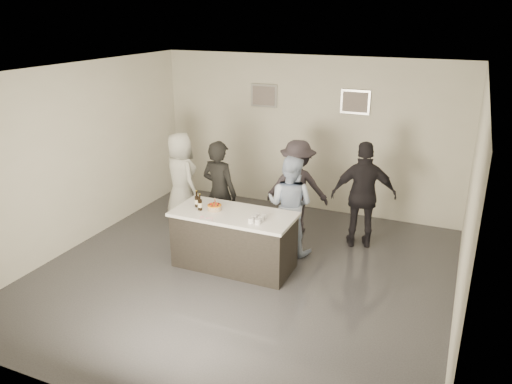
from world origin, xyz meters
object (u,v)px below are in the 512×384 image
bar_counter (234,240)px  beer_bottle_b (200,202)px  person_guest_right (364,195)px  person_guest_back (297,187)px  person_main_black (220,193)px  person_main_blue (290,205)px  beer_bottle_a (197,199)px  person_guest_left (181,178)px  cake (214,208)px

bar_counter → beer_bottle_b: (-0.51, -0.10, 0.58)m
person_guest_right → person_guest_back: bearing=-24.0°
bar_counter → person_main_black: size_ratio=1.04×
person_main_black → person_main_blue: 1.22m
bar_counter → beer_bottle_a: size_ratio=7.15×
person_main_black → person_guest_back: size_ratio=1.06×
beer_bottle_a → person_guest_right: bearing=33.9°
person_guest_left → person_guest_back: 2.16m
bar_counter → person_guest_back: person_guest_back is taller
beer_bottle_b → person_main_blue: bearing=40.7°
cake → beer_bottle_b: 0.24m
beer_bottle_b → person_guest_back: size_ratio=0.15×
bar_counter → cake: cake is taller
cake → person_guest_back: bearing=65.3°
beer_bottle_b → person_guest_right: 2.70m
person_main_black → person_guest_right: person_guest_right is taller
person_guest_right → person_main_blue: bearing=14.8°
bar_counter → cake: bearing=-178.4°
person_main_blue → person_guest_right: (1.04, 0.67, 0.09)m
beer_bottle_b → person_guest_back: (0.96, 1.75, -0.19)m
person_main_black → cake: bearing=120.9°
beer_bottle_b → person_guest_back: bearing=61.3°
beer_bottle_a → person_guest_left: person_guest_left is taller
person_main_blue → beer_bottle_b: bearing=44.5°
person_guest_right → person_guest_back: 1.20m
cake → person_guest_back: (0.76, 1.66, -0.10)m
person_main_blue → person_guest_right: size_ratio=0.90×
bar_counter → beer_bottle_b: bearing=-168.6°
bar_counter → beer_bottle_a: 0.85m
cake → person_main_black: size_ratio=0.12×
person_guest_right → person_guest_left: bearing=-12.4°
person_guest_right → person_guest_back: (-1.19, 0.13, -0.06)m
beer_bottle_a → cake: bearing=-1.1°
person_main_black → person_guest_left: bearing=-15.9°
bar_counter → person_main_blue: bearing=55.0°
bar_counter → person_main_blue: size_ratio=1.14×
person_main_black → person_guest_left: size_ratio=1.04×
beer_bottle_a → beer_bottle_b: same height
bar_counter → cake: (-0.32, -0.01, 0.49)m
person_main_blue → person_guest_left: size_ratio=0.95×
beer_bottle_b → beer_bottle_a: bearing=138.1°
person_guest_left → cake: bearing=166.6°
cake → beer_bottle_a: beer_bottle_a is taller
beer_bottle_b → cake: bearing=25.8°
cake → person_guest_left: (-1.35, 1.21, -0.08)m
person_main_black → person_guest_left: (-1.06, 0.49, -0.04)m
beer_bottle_b → person_guest_right: bearing=37.0°
beer_bottle_a → person_guest_left: (-1.04, 1.21, -0.17)m
cake → person_guest_right: bearing=38.0°
beer_bottle_b → person_guest_left: size_ratio=0.15×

